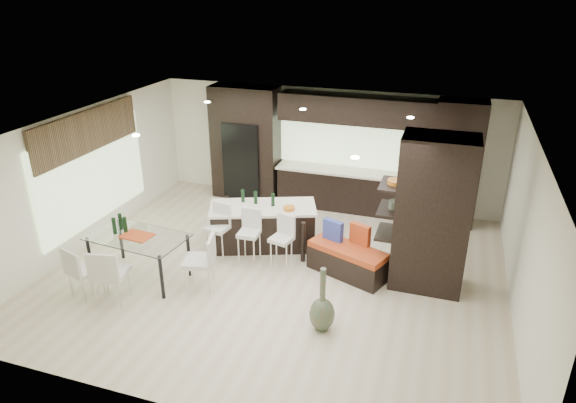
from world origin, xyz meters
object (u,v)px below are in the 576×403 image
(stool_right, at_px, (281,248))
(floor_vase, at_px, (322,299))
(stool_left, at_px, (218,237))
(stool_mid, at_px, (249,243))
(bench, at_px, (347,261))
(dining_table, at_px, (140,257))
(kitchen_island, at_px, (263,226))
(chair_far, at_px, (85,273))
(chair_end, at_px, (199,265))
(chair_near, at_px, (111,277))

(stool_right, relative_size, floor_vase, 0.78)
(stool_left, distance_m, stool_right, 1.26)
(stool_mid, distance_m, bench, 1.85)
(dining_table, bearing_deg, bench, 25.43)
(stool_mid, bearing_deg, floor_vase, -42.91)
(kitchen_island, height_order, chair_far, chair_far)
(dining_table, bearing_deg, chair_end, 5.87)
(stool_mid, relative_size, dining_table, 0.50)
(kitchen_island, relative_size, chair_far, 2.38)
(stool_left, relative_size, chair_far, 1.02)
(chair_far, bearing_deg, dining_table, 73.56)
(kitchen_island, relative_size, stool_right, 2.46)
(stool_left, distance_m, stool_mid, 0.63)
(kitchen_island, distance_m, chair_far, 3.39)
(kitchen_island, height_order, stool_right, kitchen_island)
(stool_left, height_order, bench, stool_left)
(kitchen_island, height_order, stool_mid, same)
(chair_far, bearing_deg, stool_mid, 57.49)
(kitchen_island, relative_size, bench, 1.43)
(chair_near, xyz_separation_m, chair_far, (-0.53, 0.02, -0.04))
(kitchen_island, height_order, chair_end, chair_end)
(floor_vase, bearing_deg, stool_right, 127.68)
(kitchen_island, relative_size, chair_near, 2.18)
(floor_vase, relative_size, chair_near, 1.13)
(bench, height_order, chair_near, chair_near)
(bench, distance_m, chair_near, 4.06)
(kitchen_island, bearing_deg, chair_far, -151.14)
(stool_right, relative_size, dining_table, 0.49)
(stool_mid, height_order, stool_right, stool_mid)
(dining_table, relative_size, chair_far, 1.96)
(kitchen_island, distance_m, stool_left, 0.97)
(stool_right, height_order, chair_near, chair_near)
(bench, relative_size, chair_far, 1.66)
(stool_mid, relative_size, bench, 0.60)
(stool_mid, height_order, floor_vase, floor_vase)
(stool_left, height_order, chair_near, chair_near)
(bench, distance_m, dining_table, 3.72)
(kitchen_island, xyz_separation_m, chair_near, (-1.67, -2.60, 0.04))
(kitchen_island, xyz_separation_m, stool_right, (0.63, -0.73, -0.01))
(stool_right, bearing_deg, dining_table, -141.71)
(bench, height_order, floor_vase, floor_vase)
(stool_left, bearing_deg, stool_mid, 8.77)
(bench, relative_size, floor_vase, 1.35)
(stool_left, bearing_deg, floor_vase, -23.42)
(stool_left, bearing_deg, dining_table, -126.26)
(chair_near, bearing_deg, stool_right, 26.89)
(stool_mid, height_order, chair_end, chair_end)
(dining_table, bearing_deg, chair_far, -117.96)
(bench, distance_m, floor_vase, 1.71)
(stool_right, distance_m, dining_table, 2.53)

